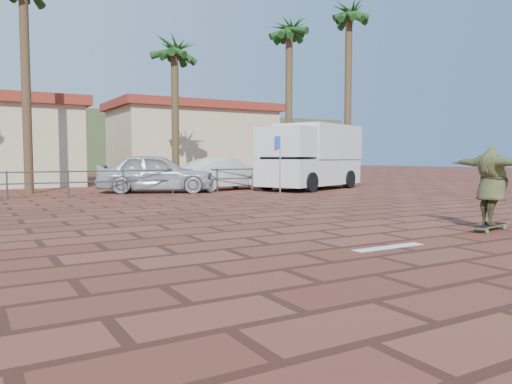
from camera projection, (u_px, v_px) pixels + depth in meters
ground at (310, 240)px, 8.81m from camera, size 120.00×120.00×0.00m
paint_stripe at (389, 247)px, 8.13m from camera, size 1.40×0.22×0.01m
guardrail at (123, 178)px, 19.10m from camera, size 24.06×0.06×1.00m
palm_center at (174, 53)px, 23.48m from camera, size 2.40×2.40×7.75m
palm_right at (289, 35)px, 24.87m from camera, size 2.40×2.40×9.05m
palm_far_right at (349, 19)px, 25.46m from camera, size 2.40×2.40×10.05m
building_east at (193, 141)px, 33.33m from camera, size 10.60×6.60×5.00m
hill_front at (22, 142)px, 51.66m from camera, size 70.00×18.00×6.00m
longboard at (490, 226)px, 9.98m from camera, size 1.20×0.48×0.12m
skateboarder at (492, 185)px, 9.92m from camera, size 0.85×2.02×1.59m
campervan at (311, 155)px, 22.94m from camera, size 6.19×4.45×2.96m
car_silver at (156, 173)px, 20.79m from camera, size 5.15×3.75×1.63m
car_white at (224, 174)px, 22.38m from camera, size 4.55×2.43×1.42m
street_sign at (280, 153)px, 20.49m from camera, size 0.46×0.19×2.33m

